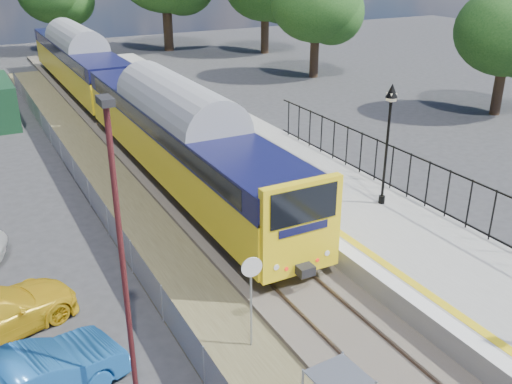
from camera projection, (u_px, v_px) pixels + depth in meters
ground at (367, 357)px, 14.95m from camera, size 120.00×120.00×0.00m
track_bed at (205, 216)px, 22.56m from camera, size 5.90×80.00×0.29m
platform at (327, 200)px, 23.07m from camera, size 5.00×70.00×0.90m
platform_edge at (283, 200)px, 22.00m from camera, size 0.90×70.00×0.01m
victorian_lamp_north at (390, 117)px, 20.40m from camera, size 0.44×0.44×4.60m
palisade_fence at (487, 211)px, 18.86m from camera, size 0.12×26.00×2.00m
wire_fence at (95, 201)px, 22.64m from camera, size 0.06×52.00×1.20m
train at (115, 87)px, 33.30m from camera, size 2.82×40.83×3.51m
speed_sign at (251, 287)px, 14.57m from camera, size 0.56×0.14×2.77m
carpark_lamp at (121, 250)px, 11.64m from camera, size 0.25×0.50×7.38m
car_blue at (31, 382)px, 13.04m from camera, size 4.73×2.84×1.47m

